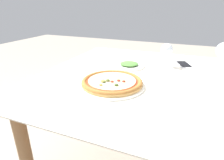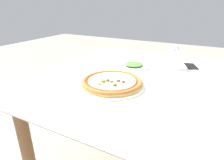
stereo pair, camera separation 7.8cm
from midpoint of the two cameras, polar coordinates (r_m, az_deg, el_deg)
dining_table at (r=1.05m, az=12.45°, el=-4.05°), size 1.11×1.13×0.76m
pizza_plate at (r=0.88m, az=2.51°, el=-0.82°), size 0.31×0.31×0.04m
fork at (r=1.12m, az=-5.05°, el=3.29°), size 0.03×0.17×0.00m
wine_glass_far_right at (r=1.18m, az=19.85°, el=8.17°), size 0.07×0.07×0.14m
cell_phone at (r=1.25m, az=24.60°, el=3.61°), size 0.12×0.16×0.01m
side_plate at (r=1.16m, az=8.55°, el=4.34°), size 0.19×0.19×0.03m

